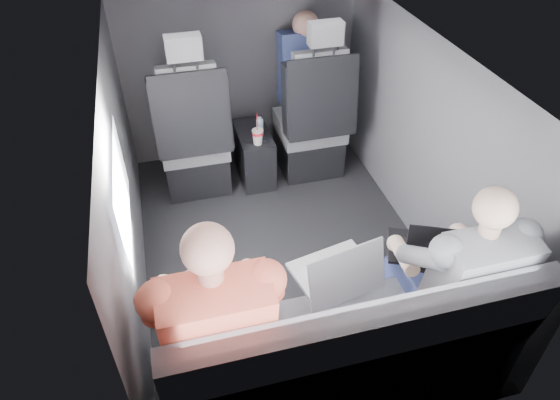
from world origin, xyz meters
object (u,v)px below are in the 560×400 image
object	(u,v)px
soda_cup	(258,136)
laptop_black	(431,250)
front_seat_right	(312,127)
passenger_rear_left	(215,322)
passenger_rear_right	(454,275)
center_console	(254,155)
water_bottle	(260,127)
laptop_white	(196,290)
front_seat_left	(194,143)
passenger_front_right	(304,71)
laptop_silver	(338,271)
rear_bench	(343,358)

from	to	relation	value
soda_cup	laptop_black	xyz separation A→B (m)	(0.53, -1.52, 0.17)
front_seat_right	passenger_rear_left	bearing A→B (deg)	-119.20
laptop_black	passenger_rear_right	bearing A→B (deg)	-79.69
front_seat_right	passenger_rear_left	world-z (taller)	same
laptop_black	front_seat_right	bearing A→B (deg)	92.78
front_seat_right	passenger_rear_right	world-z (taller)	front_seat_right
center_console	water_bottle	distance (m)	0.28
water_bottle	laptop_white	xyz separation A→B (m)	(-0.65, -1.58, 0.16)
front_seat_left	front_seat_right	size ratio (longest dim) A/B	1.00
front_seat_right	passenger_front_right	bearing A→B (deg)	89.01
laptop_silver	passenger_rear_left	world-z (taller)	passenger_rear_left
laptop_silver	passenger_rear_right	bearing A→B (deg)	-15.72
center_console	laptop_white	size ratio (longest dim) A/B	1.30
front_seat_left	laptop_black	distance (m)	1.92
laptop_white	passenger_front_right	distance (m)	2.15
rear_bench	passenger_front_right	world-z (taller)	passenger_front_right
laptop_silver	rear_bench	bearing A→B (deg)	-99.11
laptop_black	water_bottle	bearing A→B (deg)	106.81
front_seat_right	passenger_rear_left	size ratio (longest dim) A/B	1.00
front_seat_left	water_bottle	distance (m)	0.49
laptop_white	laptop_silver	distance (m)	0.66
front_seat_left	laptop_silver	xyz separation A→B (m)	(0.49, -1.66, 0.24)
front_seat_right	laptop_white	size ratio (longest dim) A/B	3.42
front_seat_left	soda_cup	xyz separation A→B (m)	(0.45, -0.12, 0.06)
water_bottle	laptop_silver	distance (m)	1.65
laptop_silver	passenger_rear_right	size ratio (longest dim) A/B	0.36
center_console	passenger_rear_left	bearing A→B (deg)	-106.86
laptop_silver	center_console	bearing A→B (deg)	91.31
center_console	passenger_rear_left	xyz separation A→B (m)	(-0.56, -1.85, 0.44)
laptop_silver	passenger_front_right	distance (m)	1.97
laptop_silver	laptop_black	bearing A→B (deg)	2.36
front_seat_left	passenger_front_right	world-z (taller)	front_seat_left
front_seat_right	passenger_front_right	world-z (taller)	front_seat_right
front_seat_left	passenger_rear_right	xyz separation A→B (m)	(1.01, -1.81, 0.22)
laptop_silver	laptop_black	world-z (taller)	laptop_silver
rear_bench	laptop_silver	size ratio (longest dim) A/B	3.75
water_bottle	passenger_rear_left	bearing A→B (deg)	-108.52
front_seat_left	passenger_front_right	distance (m)	1.00
laptop_silver	laptop_black	xyz separation A→B (m)	(0.49, 0.02, -0.00)
laptop_white	water_bottle	bearing A→B (deg)	67.54
passenger_rear_left	passenger_rear_right	world-z (taller)	passenger_rear_left
soda_cup	laptop_silver	distance (m)	1.55
rear_bench	laptop_white	world-z (taller)	rear_bench
front_seat_left	soda_cup	distance (m)	0.47
water_bottle	passenger_front_right	size ratio (longest dim) A/B	0.20
front_seat_left	passenger_rear_left	xyz separation A→B (m)	(-0.11, -1.81, 0.24)
water_bottle	front_seat_right	bearing A→B (deg)	2.41
water_bottle	laptop_black	size ratio (longest dim) A/B	0.34
soda_cup	laptop_white	world-z (taller)	laptop_white
front_seat_right	center_console	world-z (taller)	front_seat_right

